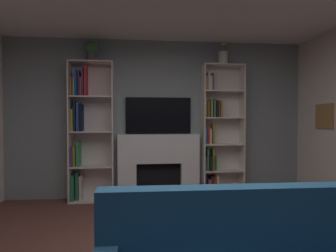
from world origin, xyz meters
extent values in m
cube|color=gray|center=(0.00, 2.67, 1.32)|extent=(5.13, 0.06, 2.65)
cube|color=#A07540|center=(2.49, 1.88, 1.37)|extent=(0.03, 0.40, 0.38)
cube|color=#3D7458|center=(2.48, 1.88, 1.37)|extent=(0.01, 0.34, 0.32)
cube|color=white|center=(-0.52, 2.54, 0.29)|extent=(0.30, 0.21, 0.59)
cube|color=white|center=(0.52, 2.54, 0.29)|extent=(0.30, 0.21, 0.59)
cube|color=white|center=(0.00, 2.54, 0.83)|extent=(1.35, 0.21, 0.48)
cube|color=black|center=(0.00, 2.60, 0.29)|extent=(0.74, 0.08, 0.59)
cube|color=#5A4E51|center=(0.00, 2.28, 0.01)|extent=(1.45, 0.30, 0.03)
cube|color=black|center=(0.00, 2.61, 1.38)|extent=(1.09, 0.06, 0.61)
cube|color=silver|center=(-1.42, 2.48, 1.12)|extent=(0.02, 0.33, 2.23)
cube|color=silver|center=(-0.74, 2.48, 1.12)|extent=(0.02, 0.33, 2.23)
cube|color=silver|center=(-1.08, 2.64, 1.12)|extent=(0.69, 0.02, 2.23)
cube|color=silver|center=(-1.08, 2.48, 0.01)|extent=(0.66, 0.33, 0.02)
cube|color=#21734B|center=(-1.38, 2.50, 0.22)|extent=(0.04, 0.25, 0.40)
cube|color=#367350|center=(-1.32, 2.54, 0.24)|extent=(0.04, 0.18, 0.44)
cube|color=beige|center=(-1.26, 2.52, 0.21)|extent=(0.04, 0.21, 0.39)
cube|color=silver|center=(-1.08, 2.48, 0.56)|extent=(0.66, 0.33, 0.02)
cube|color=#50307A|center=(-1.39, 2.49, 0.72)|extent=(0.03, 0.27, 0.30)
cube|color=olive|center=(-1.35, 2.50, 0.73)|extent=(0.04, 0.25, 0.33)
cube|color=#347F52|center=(-1.29, 2.49, 0.76)|extent=(0.04, 0.27, 0.39)
cube|color=silver|center=(-1.08, 2.48, 1.12)|extent=(0.66, 0.33, 0.02)
cube|color=#A58D3A|center=(-1.38, 2.52, 1.30)|extent=(0.03, 0.21, 0.35)
cube|color=#0F262B|center=(-1.34, 2.51, 1.37)|extent=(0.03, 0.23, 0.49)
cube|color=#303F8A|center=(-1.29, 2.51, 1.36)|extent=(0.04, 0.23, 0.46)
cube|color=black|center=(-1.25, 2.50, 1.34)|extent=(0.03, 0.25, 0.43)
cube|color=silver|center=(-1.08, 2.48, 1.67)|extent=(0.66, 0.33, 0.02)
cube|color=brown|center=(-1.39, 2.49, 1.83)|extent=(0.03, 0.27, 0.29)
cube|color=beige|center=(-1.34, 2.50, 1.83)|extent=(0.02, 0.24, 0.29)
cube|color=navy|center=(-1.31, 2.49, 1.89)|extent=(0.03, 0.26, 0.42)
cube|color=#67366D|center=(-1.28, 2.53, 1.89)|extent=(0.02, 0.18, 0.41)
cube|color=#965833|center=(-1.25, 2.52, 1.84)|extent=(0.02, 0.21, 0.30)
cube|color=#612E75|center=(-1.21, 2.52, 1.91)|extent=(0.02, 0.22, 0.46)
cube|color=red|center=(-1.17, 2.51, 1.93)|extent=(0.03, 0.22, 0.49)
cube|color=silver|center=(-1.08, 2.48, 2.22)|extent=(0.66, 0.33, 0.02)
cube|color=silver|center=(0.74, 2.50, 1.12)|extent=(0.02, 0.29, 2.23)
cube|color=silver|center=(1.42, 2.50, 1.12)|extent=(0.02, 0.29, 2.23)
cube|color=silver|center=(1.08, 2.64, 1.12)|extent=(0.69, 0.02, 2.23)
cube|color=silver|center=(1.08, 2.50, 0.01)|extent=(0.66, 0.29, 0.02)
cube|color=#5D287B|center=(0.78, 2.54, 0.20)|extent=(0.04, 0.16, 0.36)
cube|color=brown|center=(0.84, 2.51, 0.16)|extent=(0.04, 0.24, 0.29)
cube|color=#2D4890|center=(0.88, 2.53, 0.18)|extent=(0.02, 0.19, 0.33)
cube|color=#B62A19|center=(0.93, 2.54, 0.19)|extent=(0.04, 0.17, 0.34)
cube|color=beige|center=(0.98, 2.50, 0.20)|extent=(0.03, 0.25, 0.35)
cube|color=silver|center=(1.08, 2.50, 0.45)|extent=(0.66, 0.29, 0.02)
cube|color=#563C7C|center=(0.78, 2.53, 0.57)|extent=(0.03, 0.19, 0.23)
cube|color=#297F50|center=(0.81, 2.52, 0.64)|extent=(0.03, 0.22, 0.38)
cube|color=black|center=(0.87, 2.52, 0.58)|extent=(0.04, 0.21, 0.24)
cube|color=olive|center=(0.92, 2.53, 0.63)|extent=(0.02, 0.19, 0.35)
cube|color=#377D44|center=(0.96, 2.52, 0.57)|extent=(0.03, 0.20, 0.24)
cube|color=silver|center=(1.08, 2.50, 0.89)|extent=(0.66, 0.29, 0.02)
cube|color=#29558D|center=(0.78, 2.51, 1.03)|extent=(0.03, 0.22, 0.26)
cube|color=red|center=(0.83, 2.53, 1.04)|extent=(0.04, 0.19, 0.28)
cube|color=beige|center=(0.87, 2.55, 1.03)|extent=(0.03, 0.16, 0.25)
cube|color=olive|center=(0.92, 2.54, 1.07)|extent=(0.03, 0.18, 0.34)
cube|color=silver|center=(1.08, 2.50, 1.34)|extent=(0.66, 0.29, 0.02)
cube|color=olive|center=(0.78, 2.54, 1.48)|extent=(0.04, 0.17, 0.26)
cube|color=brown|center=(0.83, 2.54, 1.48)|extent=(0.03, 0.17, 0.27)
cube|color=olive|center=(0.88, 2.52, 1.50)|extent=(0.03, 0.21, 0.30)
cube|color=#207246|center=(0.92, 2.51, 1.50)|extent=(0.03, 0.23, 0.31)
cube|color=black|center=(0.96, 2.51, 1.49)|extent=(0.04, 0.24, 0.28)
cube|color=brown|center=(1.01, 2.54, 1.49)|extent=(0.02, 0.17, 0.29)
cube|color=olive|center=(1.05, 2.54, 1.49)|extent=(0.03, 0.17, 0.28)
cube|color=silver|center=(1.08, 2.50, 1.79)|extent=(0.66, 0.29, 0.02)
cube|color=#96603C|center=(0.78, 2.51, 1.91)|extent=(0.04, 0.24, 0.24)
cube|color=beige|center=(0.83, 2.52, 1.95)|extent=(0.03, 0.22, 0.31)
cube|color=beige|center=(0.87, 2.53, 1.92)|extent=(0.03, 0.19, 0.25)
cube|color=#593875|center=(0.91, 2.54, 1.94)|extent=(0.03, 0.17, 0.30)
cube|color=silver|center=(1.08, 2.50, 2.22)|extent=(0.66, 0.29, 0.02)
cylinder|color=#4F4C4E|center=(-1.08, 2.49, 2.30)|extent=(0.16, 0.16, 0.14)
sphere|color=#406F3E|center=(-1.08, 2.49, 2.46)|extent=(0.22, 0.22, 0.22)
cylinder|color=beige|center=(1.08, 2.49, 2.34)|extent=(0.16, 0.16, 0.22)
cylinder|color=#4C7F3F|center=(1.11, 2.49, 2.52)|extent=(0.01, 0.01, 0.15)
sphere|color=#EFCF50|center=(1.11, 2.49, 2.60)|extent=(0.04, 0.04, 0.04)
cylinder|color=#4C7F3F|center=(1.11, 2.49, 2.52)|extent=(0.01, 0.01, 0.14)
sphere|color=#EFCF50|center=(1.11, 2.49, 2.59)|extent=(0.05, 0.05, 0.05)
cylinder|color=#4C7F3F|center=(1.08, 2.50, 2.51)|extent=(0.01, 0.01, 0.12)
sphere|color=#EFCF50|center=(1.08, 2.50, 2.57)|extent=(0.05, 0.05, 0.05)
cube|color=#2D628C|center=(0.29, -0.48, 0.66)|extent=(1.79, 0.18, 0.45)
camera|label=1|loc=(-0.35, -2.26, 1.33)|focal=30.95mm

